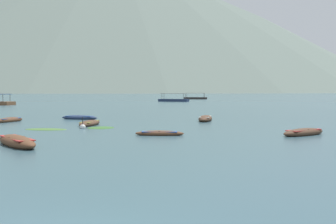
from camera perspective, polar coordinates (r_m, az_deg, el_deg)
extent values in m
plane|color=#385660|center=(1506.33, -1.49, 3.01)|extent=(6000.00, 6000.00, 0.00)
cone|color=#56665B|center=(1938.44, -20.07, 7.95)|extent=(1319.01, 1319.01, 344.67)
cone|color=slate|center=(1493.45, -8.31, 14.51)|extent=(1910.70, 1910.70, 596.94)
cone|color=#4C5B56|center=(1872.27, 18.20, 7.06)|extent=(1103.24, 1103.24, 272.66)
ellipsoid|color=#4C3323|center=(32.29, -11.82, -1.70)|extent=(1.80, 3.98, 0.53)
cube|color=olive|center=(32.28, -11.82, -1.42)|extent=(1.29, 2.87, 0.05)
cube|color=#4C3323|center=(32.28, -11.82, -1.33)|extent=(0.80, 0.21, 0.04)
ellipsoid|color=brown|center=(38.20, -22.92, -1.15)|extent=(2.00, 3.37, 0.53)
cube|color=#28519E|center=(38.19, -22.92, -0.91)|extent=(1.44, 2.42, 0.05)
cube|color=brown|center=(38.19, -22.92, -0.84)|extent=(0.60, 0.29, 0.04)
ellipsoid|color=#4C3323|center=(26.10, 19.91, -2.94)|extent=(3.84, 3.05, 0.55)
cube|color=#B22D28|center=(26.09, 19.92, -2.58)|extent=(2.76, 2.20, 0.05)
cube|color=#4C3323|center=(26.08, 19.92, -2.47)|extent=(0.48, 0.67, 0.04)
ellipsoid|color=navy|center=(39.65, -13.30, -0.84)|extent=(4.09, 2.16, 0.52)
cube|color=#28519E|center=(39.64, -13.31, -0.62)|extent=(2.94, 1.56, 0.05)
cube|color=navy|center=(39.63, -13.31, -0.55)|extent=(0.29, 0.74, 0.04)
ellipsoid|color=brown|center=(21.34, -21.99, -4.20)|extent=(3.73, 4.30, 0.67)
cube|color=#B22D28|center=(21.32, -22.00, -3.67)|extent=(2.68, 3.10, 0.05)
cube|color=brown|center=(21.31, -22.00, -3.53)|extent=(0.68, 0.56, 0.04)
ellipsoid|color=#4C3323|center=(36.67, 5.69, -1.02)|extent=(2.13, 4.26, 0.66)
cube|color=#B7B2A3|center=(36.65, 5.69, -0.71)|extent=(1.53, 3.06, 0.05)
cube|color=#4C3323|center=(36.65, 5.69, -0.63)|extent=(0.86, 0.27, 0.04)
ellipsoid|color=brown|center=(24.42, -1.30, -3.28)|extent=(3.22, 1.02, 0.39)
cube|color=#28519E|center=(24.40, -1.30, -3.01)|extent=(2.32, 0.73, 0.05)
cube|color=brown|center=(24.40, -1.30, -2.89)|extent=(0.12, 0.53, 0.04)
cylinder|color=#4C4742|center=(87.18, -22.86, 1.93)|extent=(0.10, 0.10, 1.80)
cylinder|color=#4C4742|center=(84.87, -23.79, 1.88)|extent=(0.10, 0.10, 1.80)
cube|color=#2D2826|center=(140.46, 4.19, 2.07)|extent=(8.75, 3.49, 0.90)
cylinder|color=#4C4742|center=(141.67, 5.49, 2.52)|extent=(0.10, 0.10, 1.80)
cylinder|color=#4C4742|center=(139.47, 5.54, 2.51)|extent=(0.10, 0.10, 1.80)
cylinder|color=#4C4742|center=(141.49, 2.86, 2.53)|extent=(0.10, 0.10, 1.80)
cylinder|color=#4C4742|center=(139.29, 2.86, 2.52)|extent=(0.10, 0.10, 1.80)
cube|color=#9E998E|center=(140.44, 4.19, 2.89)|extent=(7.35, 2.93, 0.12)
cube|color=navy|center=(106.96, 0.86, 1.75)|extent=(8.89, 5.37, 0.90)
cylinder|color=#4C4742|center=(107.00, 2.67, 2.35)|extent=(0.10, 0.10, 1.80)
cylinder|color=#4C4742|center=(105.05, 2.38, 2.33)|extent=(0.10, 0.10, 1.80)
cylinder|color=#4C4742|center=(108.91, -0.60, 2.36)|extent=(0.10, 0.10, 1.80)
cylinder|color=#4C4742|center=(106.99, -0.95, 2.35)|extent=(0.10, 0.10, 1.80)
cube|color=#9E998E|center=(106.93, 0.86, 2.83)|extent=(7.47, 4.51, 0.12)
sphere|color=silver|center=(29.55, -12.83, -2.29)|extent=(0.46, 0.46, 0.46)
cylinder|color=black|center=(29.52, -12.84, -1.52)|extent=(0.06, 0.06, 0.79)
ellipsoid|color=#477033|center=(29.55, -18.05, -2.54)|extent=(3.40, 1.89, 0.14)
ellipsoid|color=#38662D|center=(29.83, -10.15, -2.39)|extent=(2.84, 2.82, 0.14)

